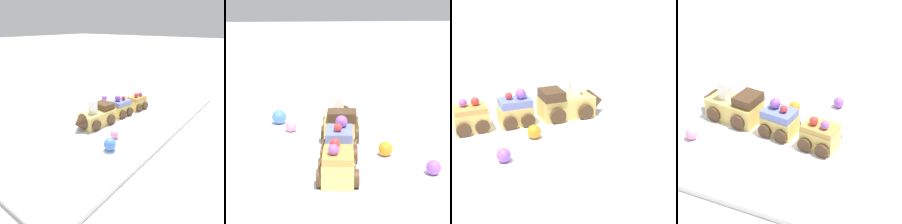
# 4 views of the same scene
# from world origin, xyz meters

# --- Properties ---
(ground_plane) EXTENTS (10.00, 10.00, 0.00)m
(ground_plane) POSITION_xyz_m (0.00, 0.00, 0.00)
(ground_plane) COLOR beige
(display_board) EXTENTS (0.83, 0.43, 0.01)m
(display_board) POSITION_xyz_m (0.00, 0.00, 0.01)
(display_board) COLOR white
(display_board) RESTS_ON ground_plane
(cake_train_locomotive) EXTENTS (0.14, 0.08, 0.08)m
(cake_train_locomotive) POSITION_xyz_m (0.08, -0.00, 0.04)
(cake_train_locomotive) COLOR #EACC66
(cake_train_locomotive) RESTS_ON display_board
(cake_car_blueberry) EXTENTS (0.07, 0.07, 0.07)m
(cake_car_blueberry) POSITION_xyz_m (-0.04, 0.01, 0.04)
(cake_car_blueberry) COLOR #EACC66
(cake_car_blueberry) RESTS_ON display_board
(cake_car_caramel) EXTENTS (0.07, 0.07, 0.06)m
(cake_car_caramel) POSITION_xyz_m (-0.12, 0.02, 0.04)
(cake_car_caramel) COLOR #EACC66
(cake_car_caramel) RESTS_ON display_board
(gumball_pink) EXTENTS (0.02, 0.02, 0.02)m
(gumball_pink) POSITION_xyz_m (0.11, 0.10, 0.02)
(gumball_pink) COLOR pink
(gumball_pink) RESTS_ON display_board
(gumball_orange) EXTENTS (0.03, 0.03, 0.03)m
(gumball_orange) POSITION_xyz_m (-0.03, -0.07, 0.02)
(gumball_orange) COLOR orange
(gumball_orange) RESTS_ON display_board
(gumball_blue) EXTENTS (0.03, 0.03, 0.03)m
(gumball_blue) POSITION_xyz_m (0.17, 0.12, 0.03)
(gumball_blue) COLOR #4C84E0
(gumball_blue) RESTS_ON display_board
(gumball_purple) EXTENTS (0.02, 0.02, 0.02)m
(gumball_purple) POSITION_xyz_m (-0.11, -0.12, 0.02)
(gumball_purple) COLOR #9956C6
(gumball_purple) RESTS_ON display_board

